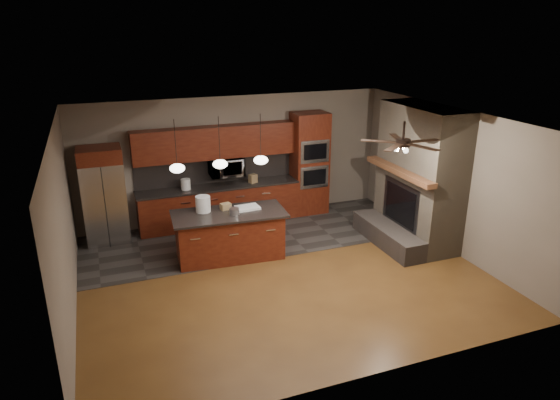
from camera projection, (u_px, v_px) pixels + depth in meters
name	position (u px, v px, depth m)	size (l,w,h in m)	color
ground	(282.00, 273.00, 9.07)	(7.00, 7.00, 0.00)	brown
ceiling	(283.00, 120.00, 8.12)	(7.00, 6.00, 0.02)	white
back_wall	(235.00, 158.00, 11.24)	(7.00, 0.02, 2.80)	gray
right_wall	(449.00, 179.00, 9.76)	(0.02, 6.00, 2.80)	gray
left_wall	(63.00, 229.00, 7.44)	(0.02, 6.00, 2.80)	gray
slate_tile_patch	(252.00, 235.00, 10.65)	(7.00, 2.40, 0.01)	#363331
fireplace_column	(417.00, 181.00, 9.99)	(1.30, 2.10, 2.80)	#6C5F4D
back_cabinetry	(218.00, 185.00, 11.03)	(3.59, 0.64, 2.20)	maroon
oven_tower	(309.00, 164.00, 11.60)	(0.80, 0.63, 2.38)	maroon
microwave	(226.00, 167.00, 10.96)	(0.73, 0.41, 0.50)	silver
refrigerator	(104.00, 195.00, 10.09)	(0.84, 0.75, 1.99)	silver
kitchen_island	(230.00, 235.00, 9.54)	(2.19, 1.11, 0.92)	maroon
white_bucket	(203.00, 204.00, 9.39)	(0.28, 0.28, 0.30)	white
paint_can	(234.00, 211.00, 9.28)	(0.19, 0.19, 0.12)	#B7B6BB
paint_tray	(248.00, 208.00, 9.58)	(0.44, 0.31, 0.04)	white
cardboard_box	(226.00, 206.00, 9.53)	(0.19, 0.14, 0.12)	#92754B
counter_bucket	(186.00, 184.00, 10.71)	(0.20, 0.20, 0.23)	white
counter_box	(253.00, 179.00, 11.17)	(0.17, 0.13, 0.19)	olive
pendant_left	(177.00, 168.00, 8.47)	(0.26, 0.26, 0.92)	black
pendant_center	(220.00, 164.00, 8.72)	(0.26, 0.26, 0.92)	black
pendant_right	(261.00, 160.00, 8.97)	(0.26, 0.26, 0.92)	black
ceiling_fan	(403.00, 142.00, 8.13)	(1.27, 1.33, 0.41)	black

